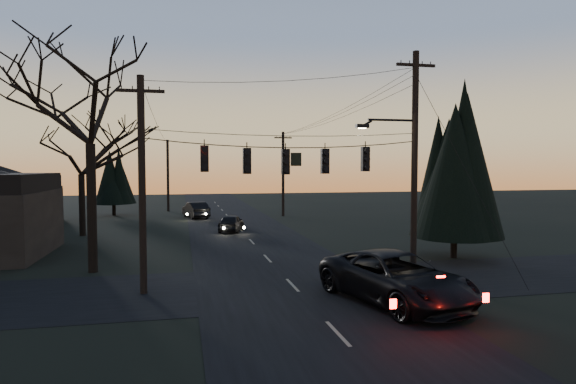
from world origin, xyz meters
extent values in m
cube|color=black|center=(0.00, 20.00, 0.01)|extent=(8.00, 120.00, 0.02)
cube|color=black|center=(0.00, 10.00, 0.01)|extent=(60.00, 7.00, 0.02)
cylinder|color=black|center=(-0.25, 10.00, 6.10)|extent=(11.50, 0.04, 0.04)
cylinder|color=black|center=(-8.64, 14.57, 3.03)|extent=(0.44, 0.44, 6.06)
cylinder|color=black|center=(10.03, 14.12, 0.80)|extent=(0.36, 0.36, 1.60)
cone|color=black|center=(10.03, 14.12, 4.86)|extent=(4.28, 4.28, 7.33)
cylinder|color=black|center=(-11.55, 27.60, 2.22)|extent=(0.44, 0.44, 4.44)
cylinder|color=black|center=(-11.34, 42.51, 0.80)|extent=(0.36, 0.36, 1.60)
cone|color=black|center=(-11.34, 42.51, 3.63)|extent=(3.31, 3.31, 4.86)
imported|color=black|center=(3.10, 6.67, 0.91)|extent=(4.63, 7.13, 1.83)
imported|color=black|center=(-0.80, 27.46, 0.66)|extent=(2.56, 4.17, 1.33)
imported|color=black|center=(-3.20, 38.15, 0.77)|extent=(2.70, 4.92, 1.54)
camera|label=1|loc=(-4.49, -9.42, 4.98)|focal=30.00mm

